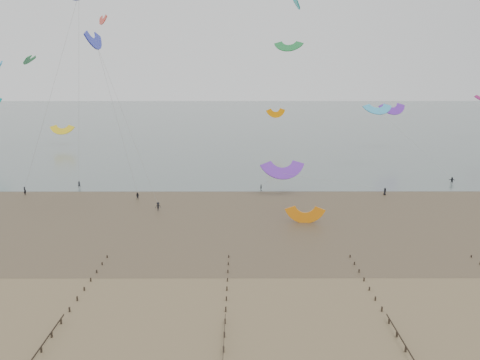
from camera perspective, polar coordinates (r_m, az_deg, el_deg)
The scene contains 6 objects.
ground at distance 59.55m, azimuth -5.60°, elevation -13.91°, with size 500.00×500.00×0.00m, color brown.
sea_and_shore at distance 91.72m, azimuth -6.14°, elevation -3.93°, with size 500.00×665.00×0.03m.
kitesurfer_lead at distance 113.56m, azimuth -24.75°, elevation -1.21°, with size 0.69×0.45×1.89m, color black.
kitesurfers at distance 105.37m, azimuth 10.59°, elevation -1.31°, with size 107.47×23.22×1.88m.
grounded_kite at distance 85.93m, azimuth 7.89°, elevation -5.20°, with size 5.96×3.12×4.54m, color orange, non-canonical shape.
kites_airborne at distance 142.29m, azimuth -11.56°, elevation 10.83°, with size 238.52×120.19×46.40m.
Camera 1 is at (5.54, -52.62, 27.34)m, focal length 35.00 mm.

